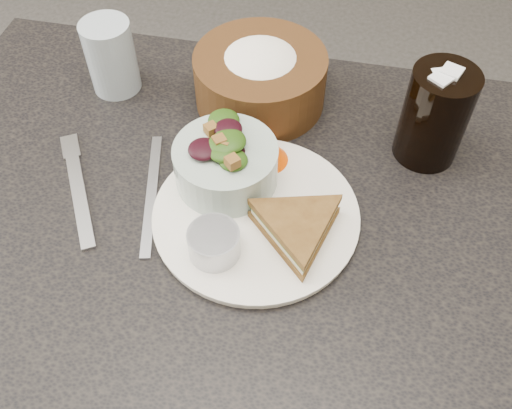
{
  "coord_description": "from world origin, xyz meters",
  "views": [
    {
      "loc": [
        0.12,
        -0.45,
        1.36
      ],
      "look_at": [
        0.03,
        -0.01,
        0.78
      ],
      "focal_mm": 40.0,
      "sensor_mm": 36.0,
      "label": 1
    }
  ],
  "objects_px": {
    "sandwich": "(297,228)",
    "water_glass": "(111,57)",
    "dining_table": "(243,333)",
    "dinner_plate": "(256,216)",
    "cola_glass": "(436,112)",
    "salad_bowl": "(226,159)",
    "bread_basket": "(260,71)",
    "dressing_ramekin": "(214,243)"
  },
  "relations": [
    {
      "from": "dinner_plate",
      "to": "salad_bowl",
      "type": "xyz_separation_m",
      "value": [
        -0.05,
        0.05,
        0.05
      ]
    },
    {
      "from": "dressing_ramekin",
      "to": "cola_glass",
      "type": "distance_m",
      "value": 0.35
    },
    {
      "from": "bread_basket",
      "to": "cola_glass",
      "type": "relative_size",
      "value": 1.31
    },
    {
      "from": "dinner_plate",
      "to": "sandwich",
      "type": "distance_m",
      "value": 0.07
    },
    {
      "from": "dining_table",
      "to": "sandwich",
      "type": "xyz_separation_m",
      "value": [
        0.08,
        -0.03,
        0.41
      ]
    },
    {
      "from": "bread_basket",
      "to": "cola_glass",
      "type": "xyz_separation_m",
      "value": [
        0.26,
        -0.06,
        0.02
      ]
    },
    {
      "from": "dressing_ramekin",
      "to": "sandwich",
      "type": "bearing_deg",
      "value": 24.88
    },
    {
      "from": "salad_bowl",
      "to": "cola_glass",
      "type": "bearing_deg",
      "value": 24.28
    },
    {
      "from": "dining_table",
      "to": "bread_basket",
      "type": "xyz_separation_m",
      "value": [
        -0.02,
        0.22,
        0.43
      ]
    },
    {
      "from": "bread_basket",
      "to": "cola_glass",
      "type": "bearing_deg",
      "value": -13.16
    },
    {
      "from": "dining_table",
      "to": "water_glass",
      "type": "xyz_separation_m",
      "value": [
        -0.25,
        0.21,
        0.43
      ]
    },
    {
      "from": "dining_table",
      "to": "sandwich",
      "type": "relative_size",
      "value": 7.15
    },
    {
      "from": "dining_table",
      "to": "dinner_plate",
      "type": "distance_m",
      "value": 0.38
    },
    {
      "from": "salad_bowl",
      "to": "sandwich",
      "type": "bearing_deg",
      "value": -34.55
    },
    {
      "from": "dinner_plate",
      "to": "dressing_ramekin",
      "type": "height_order",
      "value": "dressing_ramekin"
    },
    {
      "from": "salad_bowl",
      "to": "dressing_ramekin",
      "type": "bearing_deg",
      "value": -83.46
    },
    {
      "from": "sandwich",
      "to": "dinner_plate",
      "type": "bearing_deg",
      "value": -158.85
    },
    {
      "from": "dinner_plate",
      "to": "dressing_ramekin",
      "type": "xyz_separation_m",
      "value": [
        -0.04,
        -0.07,
        0.03
      ]
    },
    {
      "from": "water_glass",
      "to": "sandwich",
      "type": "bearing_deg",
      "value": -36.11
    },
    {
      "from": "dining_table",
      "to": "dinner_plate",
      "type": "xyz_separation_m",
      "value": [
        0.03,
        -0.01,
        0.38
      ]
    },
    {
      "from": "water_glass",
      "to": "bread_basket",
      "type": "bearing_deg",
      "value": 3.26
    },
    {
      "from": "sandwich",
      "to": "water_glass",
      "type": "xyz_separation_m",
      "value": [
        -0.33,
        0.24,
        0.03
      ]
    },
    {
      "from": "bread_basket",
      "to": "salad_bowl",
      "type": "bearing_deg",
      "value": -93.2
    },
    {
      "from": "bread_basket",
      "to": "sandwich",
      "type": "bearing_deg",
      "value": -68.69
    },
    {
      "from": "salad_bowl",
      "to": "water_glass",
      "type": "relative_size",
      "value": 1.21
    },
    {
      "from": "sandwich",
      "to": "water_glass",
      "type": "height_order",
      "value": "water_glass"
    },
    {
      "from": "sandwich",
      "to": "cola_glass",
      "type": "xyz_separation_m",
      "value": [
        0.16,
        0.2,
        0.05
      ]
    },
    {
      "from": "dining_table",
      "to": "cola_glass",
      "type": "bearing_deg",
      "value": 34.15
    },
    {
      "from": "sandwich",
      "to": "salad_bowl",
      "type": "relative_size",
      "value": 1.0
    },
    {
      "from": "salad_bowl",
      "to": "water_glass",
      "type": "xyz_separation_m",
      "value": [
        -0.22,
        0.17,
        0.01
      ]
    },
    {
      "from": "bread_basket",
      "to": "water_glass",
      "type": "distance_m",
      "value": 0.23
    },
    {
      "from": "dinner_plate",
      "to": "water_glass",
      "type": "height_order",
      "value": "water_glass"
    },
    {
      "from": "dressing_ramekin",
      "to": "water_glass",
      "type": "height_order",
      "value": "water_glass"
    },
    {
      "from": "dining_table",
      "to": "bread_basket",
      "type": "distance_m",
      "value": 0.49
    },
    {
      "from": "dining_table",
      "to": "dinner_plate",
      "type": "height_order",
      "value": "dinner_plate"
    },
    {
      "from": "dinner_plate",
      "to": "cola_glass",
      "type": "xyz_separation_m",
      "value": [
        0.21,
        0.17,
        0.07
      ]
    },
    {
      "from": "dressing_ramekin",
      "to": "water_glass",
      "type": "relative_size",
      "value": 0.56
    },
    {
      "from": "bread_basket",
      "to": "water_glass",
      "type": "relative_size",
      "value": 1.74
    },
    {
      "from": "bread_basket",
      "to": "dining_table",
      "type": "bearing_deg",
      "value": -85.93
    },
    {
      "from": "bread_basket",
      "to": "cola_glass",
      "type": "distance_m",
      "value": 0.26
    },
    {
      "from": "water_glass",
      "to": "cola_glass",
      "type": "bearing_deg",
      "value": -5.45
    },
    {
      "from": "sandwich",
      "to": "bread_basket",
      "type": "relative_size",
      "value": 0.7
    }
  ]
}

